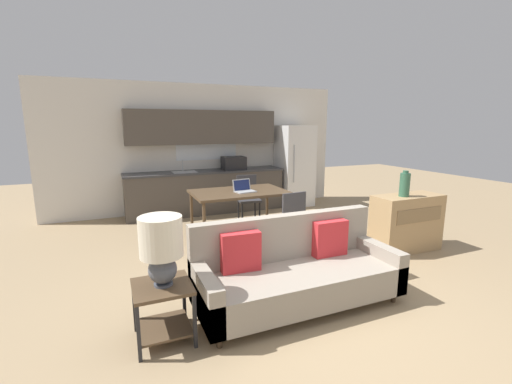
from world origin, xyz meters
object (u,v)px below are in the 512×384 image
at_px(dining_chair_far_right, 248,196).
at_px(side_table, 163,303).
at_px(couch, 295,272).
at_px(credenza, 406,223).
at_px(laptop, 244,189).
at_px(dining_chair_near_right, 289,217).
at_px(dining_table, 239,195).
at_px(table_lamp, 161,245).
at_px(vase, 405,184).
at_px(refrigerator, 294,166).

bearing_deg(dining_chair_far_right, side_table, -114.44).
height_order(couch, credenza, couch).
distance_m(dining_chair_far_right, laptop, 1.09).
height_order(couch, laptop, laptop).
height_order(couch, dining_chair_far_right, couch).
relative_size(credenza, dining_chair_near_right, 1.20).
bearing_deg(dining_table, dining_chair_far_right, 59.85).
height_order(dining_chair_far_right, dining_chair_near_right, same).
bearing_deg(table_lamp, credenza, 12.81).
distance_m(dining_table, laptop, 0.14).
bearing_deg(table_lamp, laptop, 54.94).
xyz_separation_m(dining_table, credenza, (2.07, -1.58, -0.29)).
distance_m(table_lamp, vase, 3.61).
relative_size(dining_chair_far_right, dining_chair_near_right, 1.00).
distance_m(table_lamp, dining_chair_far_right, 3.90).
bearing_deg(dining_chair_far_right, credenza, -49.11).
bearing_deg(table_lamp, dining_table, 56.66).
bearing_deg(credenza, dining_chair_far_right, 122.63).
relative_size(couch, dining_chair_far_right, 2.42).
relative_size(table_lamp, dining_chair_near_right, 0.68).
xyz_separation_m(refrigerator, couch, (-2.23, -4.00, -0.58)).
xyz_separation_m(credenza, vase, (-0.13, -0.03, 0.59)).
distance_m(side_table, laptop, 2.90).
bearing_deg(refrigerator, dining_chair_near_right, -120.68).
relative_size(refrigerator, credenza, 1.74).
xyz_separation_m(vase, laptop, (-1.88, 1.54, -0.19)).
height_order(couch, vase, vase).
distance_m(refrigerator, dining_table, 2.64).
xyz_separation_m(dining_table, side_table, (-1.60, -2.40, -0.37)).
bearing_deg(dining_chair_far_right, refrigerator, 37.68).
bearing_deg(refrigerator, couch, -119.11).
xyz_separation_m(table_lamp, credenza, (3.65, 0.83, -0.45)).
distance_m(refrigerator, table_lamp, 5.46).
height_order(dining_chair_far_right, laptop, laptop).
distance_m(credenza, dining_chair_far_right, 2.90).
bearing_deg(table_lamp, refrigerator, 48.96).
bearing_deg(side_table, refrigerator, 48.83).
distance_m(side_table, credenza, 3.76).
distance_m(couch, side_table, 1.38).
height_order(vase, dining_chair_far_right, vase).
xyz_separation_m(couch, dining_chair_far_right, (0.73, 3.15, 0.14)).
height_order(refrigerator, dining_chair_far_right, refrigerator).
height_order(vase, laptop, vase).
distance_m(couch, credenza, 2.40).
relative_size(couch, dining_chair_near_right, 2.42).
distance_m(couch, table_lamp, 1.46).
bearing_deg(table_lamp, dining_chair_near_right, 37.27).
bearing_deg(credenza, dining_table, 142.68).
xyz_separation_m(couch, vase, (2.16, 0.68, 0.67)).
xyz_separation_m(vase, dining_chair_near_right, (-1.44, 0.79, -0.53)).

